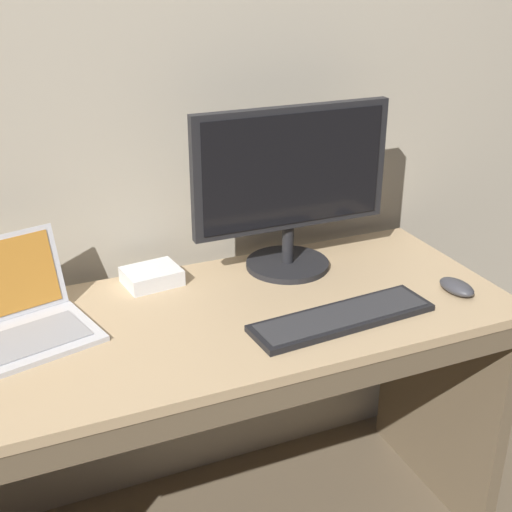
{
  "coord_description": "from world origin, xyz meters",
  "views": [
    {
      "loc": [
        -0.49,
        -1.41,
        1.61
      ],
      "look_at": [
        0.12,
        0.0,
        0.92
      ],
      "focal_mm": 48.33,
      "sensor_mm": 36.0,
      "label": 1
    }
  ],
  "objects_px": {
    "laptop_silver": "(15,320)",
    "external_drive_box": "(152,276)",
    "external_monitor": "(291,183)",
    "computer_mouse": "(457,287)",
    "wired_keyboard": "(342,317)"
  },
  "relations": [
    {
      "from": "external_monitor",
      "to": "computer_mouse",
      "type": "bearing_deg",
      "value": -42.27
    },
    {
      "from": "external_drive_box",
      "to": "external_monitor",
      "type": "bearing_deg",
      "value": -9.12
    },
    {
      "from": "wired_keyboard",
      "to": "external_drive_box",
      "type": "relative_size",
      "value": 3.27
    },
    {
      "from": "laptop_silver",
      "to": "external_monitor",
      "type": "height_order",
      "value": "external_monitor"
    },
    {
      "from": "laptop_silver",
      "to": "computer_mouse",
      "type": "height_order",
      "value": "laptop_silver"
    },
    {
      "from": "computer_mouse",
      "to": "wired_keyboard",
      "type": "bearing_deg",
      "value": 174.81
    },
    {
      "from": "laptop_silver",
      "to": "wired_keyboard",
      "type": "height_order",
      "value": "laptop_silver"
    },
    {
      "from": "laptop_silver",
      "to": "external_drive_box",
      "type": "xyz_separation_m",
      "value": [
        0.36,
        0.14,
        -0.02
      ]
    },
    {
      "from": "wired_keyboard",
      "to": "external_drive_box",
      "type": "xyz_separation_m",
      "value": [
        -0.37,
        0.38,
        0.01
      ]
    },
    {
      "from": "laptop_silver",
      "to": "external_drive_box",
      "type": "height_order",
      "value": "laptop_silver"
    },
    {
      "from": "external_drive_box",
      "to": "wired_keyboard",
      "type": "bearing_deg",
      "value": -45.76
    },
    {
      "from": "computer_mouse",
      "to": "external_drive_box",
      "type": "relative_size",
      "value": 0.75
    },
    {
      "from": "external_monitor",
      "to": "wired_keyboard",
      "type": "xyz_separation_m",
      "value": [
        -0.01,
        -0.32,
        -0.24
      ]
    },
    {
      "from": "external_monitor",
      "to": "external_drive_box",
      "type": "xyz_separation_m",
      "value": [
        -0.38,
        0.06,
        -0.23
      ]
    },
    {
      "from": "laptop_silver",
      "to": "wired_keyboard",
      "type": "bearing_deg",
      "value": -18.07
    }
  ]
}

